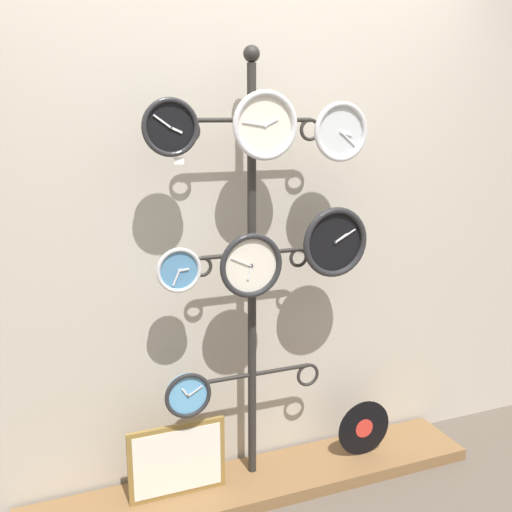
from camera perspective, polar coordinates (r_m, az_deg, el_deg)
The scene contains 13 objects.
shop_wall at distance 2.78m, azimuth -1.62°, elevation 6.00°, with size 4.40×0.04×2.80m.
low_shelf at distance 3.08m, azimuth 0.07°, elevation -20.75°, with size 2.20×0.36×0.06m.
display_stand at distance 2.82m, azimuth -0.38°, elevation -9.37°, with size 0.70×0.40×2.04m.
clock_top_left at distance 2.40m, azimuth -8.18°, elevation 12.04°, with size 0.23×0.04×0.23m.
clock_top_center at distance 2.54m, azimuth 0.85°, elevation 12.33°, with size 0.29×0.04×0.29m.
clock_top_right at distance 2.67m, azimuth 8.04°, elevation 11.64°, with size 0.26×0.04×0.26m.
clock_middle_left at distance 2.50m, azimuth -7.38°, elevation -1.33°, with size 0.19×0.04×0.19m.
clock_middle_center at distance 2.57m, azimuth -0.50°, elevation -0.90°, with size 0.29×0.04×0.29m.
clock_middle_right at distance 2.71m, azimuth 7.51°, elevation 1.32°, with size 0.32×0.04×0.32m.
clock_bottom_left at distance 2.68m, azimuth -6.52°, elevation -13.01°, with size 0.21×0.04×0.21m.
vinyl_record at distance 3.20m, azimuth 10.24°, elevation -15.83°, with size 0.29×0.01×0.29m.
picture_frame at distance 2.87m, azimuth -7.50°, elevation -18.75°, with size 0.45×0.02×0.35m.
price_tag_upper at distance 2.41m, azimuth -7.34°, elevation 8.97°, with size 0.04×0.00×0.03m.
Camera 1 is at (-0.95, -2.02, 1.75)m, focal length 42.00 mm.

